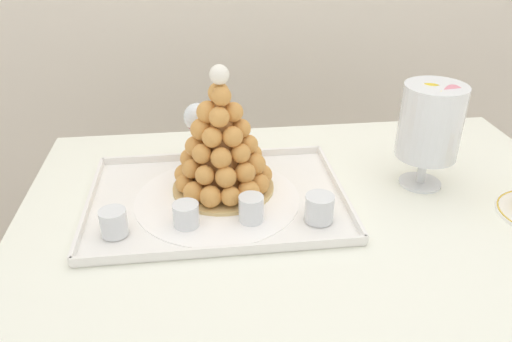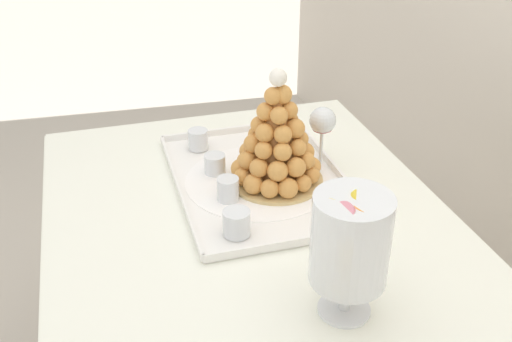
# 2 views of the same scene
# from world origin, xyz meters

# --- Properties ---
(buffet_table) EXTENTS (1.27, 0.91, 0.75)m
(buffet_table) POSITION_xyz_m (0.00, 0.00, 0.65)
(buffet_table) COLOR brown
(buffet_table) RESTS_ON ground_plane
(serving_tray) EXTENTS (0.56, 0.40, 0.02)m
(serving_tray) POSITION_xyz_m (-0.20, 0.06, 0.75)
(serving_tray) COLOR white
(serving_tray) RESTS_ON buffet_table
(croquembouche) EXTENTS (0.23, 0.23, 0.29)m
(croquembouche) POSITION_xyz_m (-0.19, 0.10, 0.86)
(croquembouche) COLOR tan
(croquembouche) RESTS_ON serving_tray
(dessert_cup_left) EXTENTS (0.05, 0.05, 0.05)m
(dessert_cup_left) POSITION_xyz_m (-0.41, -0.05, 0.78)
(dessert_cup_left) COLOR silver
(dessert_cup_left) RESTS_ON serving_tray
(dessert_cup_mid_left) EXTENTS (0.05, 0.05, 0.05)m
(dessert_cup_mid_left) POSITION_xyz_m (-0.27, -0.04, 0.78)
(dessert_cup_mid_left) COLOR silver
(dessert_cup_mid_left) RESTS_ON serving_tray
(dessert_cup_centre) EXTENTS (0.05, 0.05, 0.06)m
(dessert_cup_centre) POSITION_xyz_m (-0.14, -0.03, 0.78)
(dessert_cup_centre) COLOR silver
(dessert_cup_centre) RESTS_ON serving_tray
(dessert_cup_mid_right) EXTENTS (0.06, 0.06, 0.06)m
(dessert_cup_mid_right) POSITION_xyz_m (-0.00, -0.05, 0.78)
(dessert_cup_mid_right) COLOR silver
(dessert_cup_mid_right) RESTS_ON serving_tray
(macaron_goblet) EXTENTS (0.14, 0.14, 0.25)m
(macaron_goblet) POSITION_xyz_m (0.27, 0.08, 0.90)
(macaron_goblet) COLOR white
(macaron_goblet) RESTS_ON buffet_table
(wine_glass) EXTENTS (0.07, 0.07, 0.17)m
(wine_glass) POSITION_xyz_m (-0.24, 0.23, 0.87)
(wine_glass) COLOR silver
(wine_glass) RESTS_ON buffet_table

